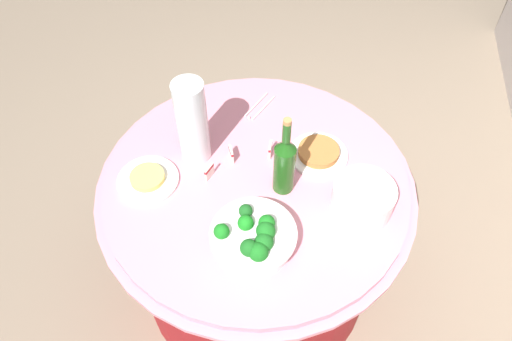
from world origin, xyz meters
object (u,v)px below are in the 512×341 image
plate_stack (363,199)px  decorative_fruit_vase (193,126)px  label_placard_mid (209,171)px  label_placard_front (231,154)px  serving_tongs (259,107)px  broccoli_bowl (254,237)px  food_plate_peanuts (318,153)px  wine_bottle (284,163)px  food_plate_noodles (148,179)px  label_placard_rear (270,149)px

plate_stack → decorative_fruit_vase: size_ratio=0.62×
label_placard_mid → plate_stack: bearing=85.7°
label_placard_front → serving_tongs: bearing=169.5°
decorative_fruit_vase → label_placard_mid: (0.10, 0.07, -0.12)m
broccoli_bowl → plate_stack: plate_stack is taller
broccoli_bowl → food_plate_peanuts: 0.45m
decorative_fruit_vase → broccoli_bowl: bearing=39.4°
wine_bottle → food_plate_noodles: size_ratio=1.53×
plate_stack → serving_tongs: 0.60m
food_plate_peanuts → label_placard_front: bearing=-77.0°
decorative_fruit_vase → food_plate_noodles: size_ratio=1.55×
plate_stack → label_placard_mid: bearing=-94.3°
decorative_fruit_vase → label_placard_front: decorative_fruit_vase is taller
serving_tongs → wine_bottle: bearing=22.1°
wine_bottle → serving_tongs: (-0.38, -0.15, -0.12)m
wine_bottle → decorative_fruit_vase: bearing=-105.5°
label_placard_mid → label_placard_rear: bearing=126.1°
plate_stack → wine_bottle: bearing=-98.9°
decorative_fruit_vase → food_plate_noodles: decorative_fruit_vase is taller
food_plate_peanuts → label_placard_front: (0.07, -0.32, 0.02)m
decorative_fruit_vase → food_plate_peanuts: decorative_fruit_vase is taller
label_placard_front → label_placard_rear: bearing=109.0°
food_plate_noodles → decorative_fruit_vase: bearing=138.3°
label_placard_front → decorative_fruit_vase: bearing=-90.5°
serving_tongs → food_plate_peanuts: (0.21, 0.26, 0.01)m
plate_stack → decorative_fruit_vase: decorative_fruit_vase is taller
decorative_fruit_vase → label_placard_front: bearing=89.5°
label_placard_front → label_placard_mid: (0.10, -0.06, 0.00)m
decorative_fruit_vase → label_placard_front: (0.00, 0.13, -0.12)m
wine_bottle → serving_tongs: wine_bottle is taller
serving_tongs → food_plate_noodles: food_plate_noodles is taller
plate_stack → label_placard_front: bearing=-105.8°
broccoli_bowl → plate_stack: bearing=121.5°
plate_stack → label_placard_rear: (-0.18, -0.34, -0.02)m
label_placard_front → label_placard_rear: same height
serving_tongs → label_placard_rear: size_ratio=2.99×
plate_stack → serving_tongs: (-0.42, -0.43, -0.05)m
serving_tongs → food_plate_noodles: (0.44, -0.32, 0.01)m
wine_bottle → label_placard_front: size_ratio=6.11×
broccoli_bowl → label_placard_mid: bearing=-139.9°
label_placard_rear → broccoli_bowl: bearing=1.4°
plate_stack → food_plate_peanuts: (-0.21, -0.17, -0.04)m
broccoli_bowl → label_placard_front: bearing=-156.6°
wine_bottle → label_placard_front: wine_bottle is taller
wine_bottle → label_placard_rear: bearing=-154.0°
plate_stack → serving_tongs: size_ratio=1.28×
wine_bottle → decorative_fruit_vase: (-0.09, -0.34, 0.02)m
serving_tongs → label_placard_front: size_ratio=2.99×
broccoli_bowl → serving_tongs: size_ratio=1.71×
food_plate_noodles → broccoli_bowl: bearing=66.0°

